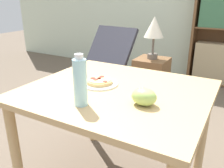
# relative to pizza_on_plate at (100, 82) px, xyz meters

# --- Properties ---
(dining_table) EXTENTS (1.06, 0.94, 0.74)m
(dining_table) POSITION_rel_pizza_on_plate_xyz_m (0.13, -0.01, -0.12)
(dining_table) COLOR tan
(dining_table) RESTS_ON ground_plane
(pizza_on_plate) EXTENTS (0.23, 0.23, 0.04)m
(pizza_on_plate) POSITION_rel_pizza_on_plate_xyz_m (0.00, 0.00, 0.00)
(pizza_on_plate) COLOR white
(pizza_on_plate) RESTS_ON dining_table
(grape_bunch) EXTENTS (0.13, 0.11, 0.09)m
(grape_bunch) POSITION_rel_pizza_on_plate_xyz_m (0.35, -0.14, 0.03)
(grape_bunch) COLOR #A8CC66
(grape_bunch) RESTS_ON dining_table
(drink_bottle) EXTENTS (0.07, 0.07, 0.27)m
(drink_bottle) POSITION_rel_pizza_on_plate_xyz_m (0.08, -0.30, 0.11)
(drink_bottle) COLOR #A3DBEA
(drink_bottle) RESTS_ON dining_table
(lounge_chair_near) EXTENTS (0.68, 0.82, 0.88)m
(lounge_chair_near) POSITION_rel_pizza_on_plate_xyz_m (-0.79, 1.30, -0.47)
(lounge_chair_near) COLOR slate
(lounge_chair_near) RESTS_ON ground_plane
(bookshelf) EXTENTS (0.71, 0.30, 1.66)m
(bookshelf) POSITION_rel_pizza_on_plate_xyz_m (0.40, 2.58, 0.00)
(bookshelf) COLOR brown
(bookshelf) RESTS_ON ground_plane
(side_table) EXTENTS (0.34, 0.34, 0.62)m
(side_table) POSITION_rel_pizza_on_plate_xyz_m (-0.10, 1.24, -0.45)
(side_table) COLOR brown
(side_table) RESTS_ON ground_plane
(table_lamp) EXTENTS (0.21, 0.21, 0.45)m
(table_lamp) POSITION_rel_pizza_on_plate_xyz_m (-0.10, 1.24, 0.18)
(table_lamp) COLOR #665B51
(table_lamp) RESTS_ON side_table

